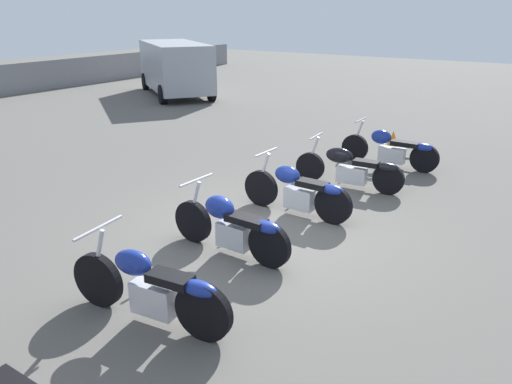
{
  "coord_description": "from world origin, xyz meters",
  "views": [
    {
      "loc": [
        -5.94,
        -3.77,
        3.27
      ],
      "look_at": [
        0.0,
        0.17,
        0.65
      ],
      "focal_mm": 35.0,
      "sensor_mm": 36.0,
      "label": 1
    }
  ],
  "objects_px": {
    "motorcycle_slot_3": "(298,191)",
    "motorcycle_slot_4": "(351,168)",
    "motorcycle_slot_2": "(231,226)",
    "motorcycle_slot_5": "(391,149)",
    "motorcycle_slot_1": "(151,288)",
    "parked_van": "(175,66)",
    "traffic_cone_near": "(393,138)"
  },
  "relations": [
    {
      "from": "motorcycle_slot_4",
      "to": "motorcycle_slot_3",
      "type": "bearing_deg",
      "value": 169.98
    },
    {
      "from": "motorcycle_slot_3",
      "to": "traffic_cone_near",
      "type": "distance_m",
      "value": 5.35
    },
    {
      "from": "motorcycle_slot_2",
      "to": "motorcycle_slot_1",
      "type": "bearing_deg",
      "value": -170.42
    },
    {
      "from": "motorcycle_slot_3",
      "to": "traffic_cone_near",
      "type": "height_order",
      "value": "motorcycle_slot_3"
    },
    {
      "from": "traffic_cone_near",
      "to": "motorcycle_slot_1",
      "type": "bearing_deg",
      "value": -177.61
    },
    {
      "from": "motorcycle_slot_2",
      "to": "motorcycle_slot_4",
      "type": "bearing_deg",
      "value": -2.32
    },
    {
      "from": "motorcycle_slot_5",
      "to": "parked_van",
      "type": "relative_size",
      "value": 0.42
    },
    {
      "from": "motorcycle_slot_2",
      "to": "parked_van",
      "type": "xyz_separation_m",
      "value": [
        10.03,
        10.1,
        0.71
      ]
    },
    {
      "from": "parked_van",
      "to": "motorcycle_slot_5",
      "type": "bearing_deg",
      "value": -78.92
    },
    {
      "from": "motorcycle_slot_5",
      "to": "motorcycle_slot_2",
      "type": "bearing_deg",
      "value": 175.42
    },
    {
      "from": "motorcycle_slot_1",
      "to": "parked_van",
      "type": "bearing_deg",
      "value": 34.24
    },
    {
      "from": "motorcycle_slot_3",
      "to": "motorcycle_slot_4",
      "type": "relative_size",
      "value": 0.94
    },
    {
      "from": "motorcycle_slot_2",
      "to": "motorcycle_slot_3",
      "type": "xyz_separation_m",
      "value": [
        1.78,
        -0.07,
        -0.01
      ]
    },
    {
      "from": "motorcycle_slot_5",
      "to": "parked_van",
      "type": "distance_m",
      "value": 11.59
    },
    {
      "from": "motorcycle_slot_4",
      "to": "motorcycle_slot_5",
      "type": "bearing_deg",
      "value": -10.03
    },
    {
      "from": "motorcycle_slot_5",
      "to": "parked_van",
      "type": "bearing_deg",
      "value": 66.02
    },
    {
      "from": "motorcycle_slot_3",
      "to": "motorcycle_slot_4",
      "type": "height_order",
      "value": "motorcycle_slot_3"
    },
    {
      "from": "motorcycle_slot_5",
      "to": "traffic_cone_near",
      "type": "distance_m",
      "value": 1.93
    },
    {
      "from": "motorcycle_slot_3",
      "to": "parked_van",
      "type": "xyz_separation_m",
      "value": [
        8.25,
        10.18,
        0.72
      ]
    },
    {
      "from": "motorcycle_slot_2",
      "to": "motorcycle_slot_4",
      "type": "distance_m",
      "value": 3.53
    },
    {
      "from": "motorcycle_slot_3",
      "to": "motorcycle_slot_4",
      "type": "distance_m",
      "value": 1.75
    },
    {
      "from": "motorcycle_slot_2",
      "to": "motorcycle_slot_3",
      "type": "distance_m",
      "value": 1.78
    },
    {
      "from": "motorcycle_slot_3",
      "to": "motorcycle_slot_5",
      "type": "distance_m",
      "value": 3.53
    },
    {
      "from": "motorcycle_slot_2",
      "to": "motorcycle_slot_5",
      "type": "xyz_separation_m",
      "value": [
        5.29,
        -0.44,
        -0.02
      ]
    },
    {
      "from": "motorcycle_slot_1",
      "to": "parked_van",
      "type": "xyz_separation_m",
      "value": [
        11.84,
        10.35,
        0.71
      ]
    },
    {
      "from": "motorcycle_slot_2",
      "to": "traffic_cone_near",
      "type": "distance_m",
      "value": 7.13
    },
    {
      "from": "motorcycle_slot_4",
      "to": "motorcycle_slot_5",
      "type": "height_order",
      "value": "motorcycle_slot_5"
    },
    {
      "from": "motorcycle_slot_3",
      "to": "motorcycle_slot_5",
      "type": "relative_size",
      "value": 0.93
    },
    {
      "from": "motorcycle_slot_1",
      "to": "traffic_cone_near",
      "type": "distance_m",
      "value": 8.95
    },
    {
      "from": "motorcycle_slot_1",
      "to": "traffic_cone_near",
      "type": "xyz_separation_m",
      "value": [
        8.94,
        0.37,
        -0.24
      ]
    },
    {
      "from": "parked_van",
      "to": "traffic_cone_near",
      "type": "xyz_separation_m",
      "value": [
        -2.91,
        -9.98,
        -0.95
      ]
    },
    {
      "from": "traffic_cone_near",
      "to": "motorcycle_slot_5",
      "type": "bearing_deg",
      "value": -162.67
    }
  ]
}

